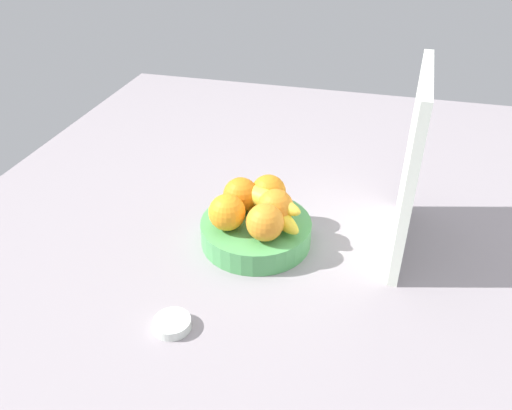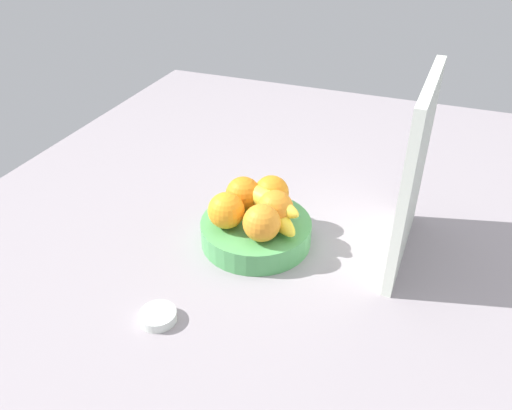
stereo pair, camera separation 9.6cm
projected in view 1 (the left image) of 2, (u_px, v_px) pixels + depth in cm
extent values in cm
cube|color=gray|center=(261.00, 241.00, 108.20)|extent=(180.00, 140.00, 3.00)
cylinder|color=#51A55A|center=(256.00, 231.00, 104.26)|extent=(22.63, 22.63, 4.92)
sphere|color=orange|center=(227.00, 212.00, 99.17)|extent=(7.32, 7.32, 7.32)
sphere|color=orange|center=(265.00, 222.00, 96.28)|extent=(7.32, 7.32, 7.32)
sphere|color=orange|center=(275.00, 207.00, 100.71)|extent=(7.32, 7.32, 7.32)
sphere|color=orange|center=(268.00, 192.00, 105.54)|extent=(7.32, 7.32, 7.32)
sphere|color=orange|center=(241.00, 195.00, 104.57)|extent=(7.32, 7.32, 7.32)
ellipsoid|color=yellow|center=(272.00, 212.00, 102.22)|extent=(14.42, 15.25, 4.00)
ellipsoid|color=yellow|center=(265.00, 200.00, 102.05)|extent=(10.32, 17.21, 4.00)
cube|color=silver|center=(411.00, 166.00, 95.35)|extent=(28.05, 2.80, 36.00)
cylinder|color=silver|center=(172.00, 324.00, 84.85)|extent=(6.33, 6.33, 1.78)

